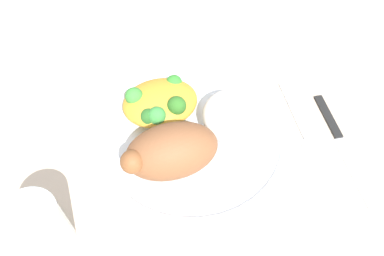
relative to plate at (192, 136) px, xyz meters
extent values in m
plane|color=beige|center=(0.00, 0.00, -0.01)|extent=(2.00, 2.00, 0.00)
cylinder|color=white|center=(0.00, 0.00, 0.00)|extent=(0.26, 0.26, 0.02)
torus|color=white|center=(0.00, 0.00, 0.00)|extent=(0.27, 0.27, 0.01)
ellipsoid|color=brown|center=(0.04, 0.04, 0.05)|extent=(0.12, 0.07, 0.07)
sphere|color=brown|center=(0.09, 0.06, 0.06)|extent=(0.03, 0.03, 0.03)
ellipsoid|color=white|center=(-0.06, 0.01, 0.03)|extent=(0.09, 0.09, 0.05)
ellipsoid|color=gold|center=(0.03, -0.05, 0.03)|extent=(0.11, 0.09, 0.04)
sphere|color=#306F25|center=(0.01, -0.03, 0.04)|extent=(0.03, 0.03, 0.03)
sphere|color=green|center=(0.04, -0.02, 0.04)|extent=(0.03, 0.03, 0.03)
sphere|color=green|center=(0.07, -0.06, 0.04)|extent=(0.03, 0.03, 0.03)
sphere|color=#2B6727|center=(0.05, -0.02, 0.03)|extent=(0.02, 0.02, 0.02)
sphere|color=#368B30|center=(0.01, -0.07, 0.04)|extent=(0.02, 0.02, 0.02)
cube|color=silver|center=(-0.16, -0.01, -0.01)|extent=(0.01, 0.11, 0.01)
cube|color=silver|center=(-0.16, 0.06, -0.01)|extent=(0.02, 0.04, 0.00)
cube|color=black|center=(-0.21, 0.01, -0.01)|extent=(0.02, 0.08, 0.01)
cube|color=silver|center=(-0.20, 0.11, -0.01)|extent=(0.02, 0.11, 0.00)
cylinder|color=silver|center=(0.21, 0.10, 0.03)|extent=(0.06, 0.06, 0.08)
camera|label=1|loc=(0.08, 0.30, 0.45)|focal=36.31mm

